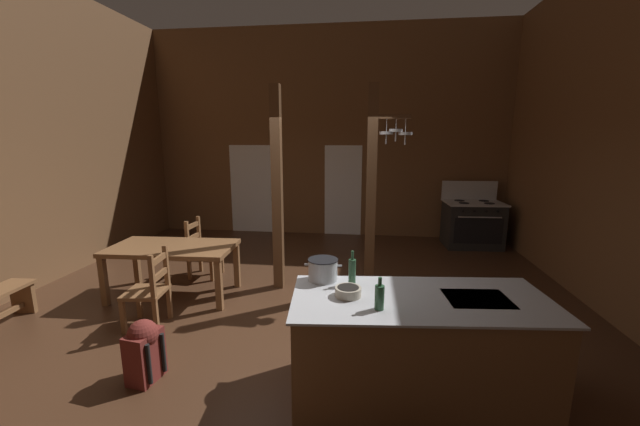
% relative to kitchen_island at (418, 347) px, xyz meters
% --- Properties ---
extents(ground_plane, '(8.67, 9.45, 0.10)m').
position_rel_kitchen_island_xyz_m(ground_plane, '(-1.41, 1.12, -0.50)').
color(ground_plane, '#422819').
extents(wall_back, '(8.67, 0.14, 4.60)m').
position_rel_kitchen_island_xyz_m(wall_back, '(-1.41, 5.51, 1.84)').
color(wall_back, brown).
rests_on(wall_back, ground_plane).
extents(glazed_door_back_left, '(1.00, 0.01, 2.05)m').
position_rel_kitchen_island_xyz_m(glazed_door_back_left, '(-3.18, 5.44, 0.57)').
color(glazed_door_back_left, white).
rests_on(glazed_door_back_left, ground_plane).
extents(glazed_panel_back_right, '(0.84, 0.01, 2.05)m').
position_rel_kitchen_island_xyz_m(glazed_panel_back_right, '(-1.02, 5.44, 0.57)').
color(glazed_panel_back_right, white).
rests_on(glazed_panel_back_right, ground_plane).
extents(kitchen_island, '(2.24, 1.16, 0.91)m').
position_rel_kitchen_island_xyz_m(kitchen_island, '(0.00, 0.00, 0.00)').
color(kitchen_island, brown).
rests_on(kitchen_island, ground_plane).
extents(stove_range, '(1.18, 0.87, 1.32)m').
position_rel_kitchen_island_xyz_m(stove_range, '(1.70, 4.82, 0.03)').
color(stove_range, black).
rests_on(stove_range, ground_plane).
extents(support_post_with_pot_rack, '(0.60, 0.19, 2.95)m').
position_rel_kitchen_island_xyz_m(support_post_with_pot_rack, '(-0.38, 2.26, 1.12)').
color(support_post_with_pot_rack, brown).
rests_on(support_post_with_pot_rack, ground_plane).
extents(support_post_center, '(0.14, 0.14, 2.95)m').
position_rel_kitchen_island_xyz_m(support_post_center, '(-1.76, 2.20, 1.02)').
color(support_post_center, brown).
rests_on(support_post_center, ground_plane).
extents(dining_table, '(1.74, 0.98, 0.74)m').
position_rel_kitchen_island_xyz_m(dining_table, '(-3.16, 1.70, 0.20)').
color(dining_table, brown).
rests_on(dining_table, ground_plane).
extents(ladderback_chair_near_window, '(0.46, 0.46, 0.95)m').
position_rel_kitchen_island_xyz_m(ladderback_chair_near_window, '(-3.10, 2.49, -0.00)').
color(ladderback_chair_near_window, brown).
rests_on(ladderback_chair_near_window, ground_plane).
extents(ladderback_chair_by_post, '(0.49, 0.49, 0.95)m').
position_rel_kitchen_island_xyz_m(ladderback_chair_by_post, '(-3.00, 0.84, -0.00)').
color(ladderback_chair_by_post, brown).
rests_on(ladderback_chair_by_post, ground_plane).
extents(backpack, '(0.34, 0.35, 0.60)m').
position_rel_kitchen_island_xyz_m(backpack, '(-2.48, -0.12, -0.14)').
color(backpack, maroon).
rests_on(backpack, ground_plane).
extents(stockpot_on_counter, '(0.35, 0.28, 0.20)m').
position_rel_kitchen_island_xyz_m(stockpot_on_counter, '(-0.86, 0.29, 0.56)').
color(stockpot_on_counter, '#B7BABF').
rests_on(stockpot_on_counter, kitchen_island).
extents(mixing_bowl_on_counter, '(0.22, 0.22, 0.08)m').
position_rel_kitchen_island_xyz_m(mixing_bowl_on_counter, '(-0.61, -0.05, 0.50)').
color(mixing_bowl_on_counter, '#B2A893').
rests_on(mixing_bowl_on_counter, kitchen_island).
extents(bottle_tall_on_counter, '(0.07, 0.07, 0.26)m').
position_rel_kitchen_island_xyz_m(bottle_tall_on_counter, '(-0.35, -0.26, 0.56)').
color(bottle_tall_on_counter, '#2D5638').
rests_on(bottle_tall_on_counter, kitchen_island).
extents(bottle_short_on_counter, '(0.07, 0.07, 0.32)m').
position_rel_kitchen_island_xyz_m(bottle_short_on_counter, '(-0.59, 0.22, 0.58)').
color(bottle_short_on_counter, '#2D5638').
rests_on(bottle_short_on_counter, kitchen_island).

